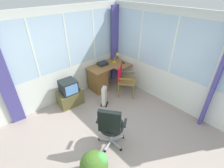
% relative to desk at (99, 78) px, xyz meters
% --- Properties ---
extents(ground, '(5.34, 5.09, 0.06)m').
position_rel_desk_xyz_m(ground, '(-1.17, -1.72, -0.43)').
color(ground, gray).
extents(north_window_panel, '(4.34, 0.07, 2.51)m').
position_rel_desk_xyz_m(north_window_panel, '(-1.17, 0.36, 0.85)').
color(north_window_panel, silver).
rests_on(north_window_panel, ground).
extents(east_window_panel, '(0.07, 4.09, 2.51)m').
position_rel_desk_xyz_m(east_window_panel, '(1.03, -1.72, 0.85)').
color(east_window_panel, silver).
rests_on(east_window_panel, ground).
extents(curtain_north_left, '(0.30, 0.11, 2.41)m').
position_rel_desk_xyz_m(curtain_north_left, '(-2.36, 0.28, 0.80)').
color(curtain_north_left, '#4B4590').
rests_on(curtain_north_left, ground).
extents(curtain_corner, '(0.30, 0.09, 2.41)m').
position_rel_desk_xyz_m(curtain_corner, '(0.90, 0.23, 0.80)').
color(curtain_corner, '#4B4590').
rests_on(curtain_corner, ground).
extents(curtain_east_far, '(0.29, 0.08, 2.41)m').
position_rel_desk_xyz_m(curtain_east_far, '(0.95, -2.84, 0.80)').
color(curtain_east_far, '#4B4590').
rests_on(curtain_east_far, ground).
extents(desk, '(1.27, 0.80, 0.75)m').
position_rel_desk_xyz_m(desk, '(0.00, 0.00, 0.00)').
color(desk, olive).
rests_on(desk, ground).
extents(desk_lamp, '(0.22, 0.19, 0.32)m').
position_rel_desk_xyz_m(desk_lamp, '(0.74, -0.05, 0.55)').
color(desk_lamp, yellow).
rests_on(desk_lamp, desk).
extents(tv_remote, '(0.08, 0.16, 0.02)m').
position_rel_desk_xyz_m(tv_remote, '(0.82, -0.22, 0.36)').
color(tv_remote, black).
rests_on(tv_remote, desk).
extents(paper_tray, '(0.33, 0.26, 0.09)m').
position_rel_desk_xyz_m(paper_tray, '(0.25, 0.11, 0.39)').
color(paper_tray, '#23292E').
rests_on(paper_tray, desk).
extents(wooden_armchair, '(0.67, 0.67, 0.99)m').
position_rel_desk_xyz_m(wooden_armchair, '(0.36, -0.67, 0.22)').
color(wooden_armchair, olive).
rests_on(wooden_armchair, ground).
extents(office_chair, '(0.60, 0.61, 1.03)m').
position_rel_desk_xyz_m(office_chair, '(-1.17, -1.84, 0.20)').
color(office_chair, '#B7B7BF').
rests_on(office_chair, ground).
extents(tv_on_stand, '(0.67, 0.48, 0.75)m').
position_rel_desk_xyz_m(tv_on_stand, '(-1.06, -0.02, -0.07)').
color(tv_on_stand, brown).
rests_on(tv_on_stand, ground).
extents(space_heater, '(0.29, 0.27, 0.58)m').
position_rel_desk_xyz_m(space_heater, '(-0.37, -0.69, -0.11)').
color(space_heater, silver).
rests_on(space_heater, ground).
extents(potted_plant, '(0.49, 0.49, 0.57)m').
position_rel_desk_xyz_m(potted_plant, '(-1.81, -2.14, -0.08)').
color(potted_plant, silver).
rests_on(potted_plant, ground).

